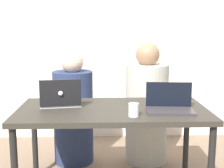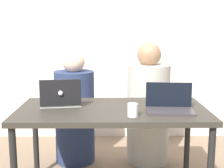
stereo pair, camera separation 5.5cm
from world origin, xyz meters
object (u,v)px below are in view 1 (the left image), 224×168
(water_glass_right, at_px, (134,111))
(laptop_back_left, at_px, (61,100))
(person_on_left, at_px, (73,114))
(laptop_front_right, at_px, (170,105))
(person_on_right, at_px, (147,110))

(water_glass_right, bearing_deg, laptop_back_left, 150.11)
(person_on_left, relative_size, laptop_front_right, 3.11)
(water_glass_right, bearing_deg, person_on_left, 119.44)
(laptop_front_right, bearing_deg, laptop_back_left, 172.17)
(person_on_right, height_order, laptop_front_right, person_on_right)
(laptop_back_left, relative_size, laptop_front_right, 0.96)
(laptop_front_right, xyz_separation_m, water_glass_right, (-0.29, -0.14, -0.00))
(laptop_front_right, distance_m, water_glass_right, 0.32)
(laptop_back_left, bearing_deg, laptop_front_right, 159.41)
(laptop_back_left, bearing_deg, person_on_right, -151.57)
(person_on_right, xyz_separation_m, laptop_back_left, (-0.78, -0.59, 0.24))
(water_glass_right, bearing_deg, laptop_front_right, 25.83)
(laptop_back_left, relative_size, water_glass_right, 3.72)
(person_on_right, xyz_separation_m, laptop_front_right, (0.06, -0.77, 0.24))
(person_on_left, height_order, laptop_front_right, person_on_left)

